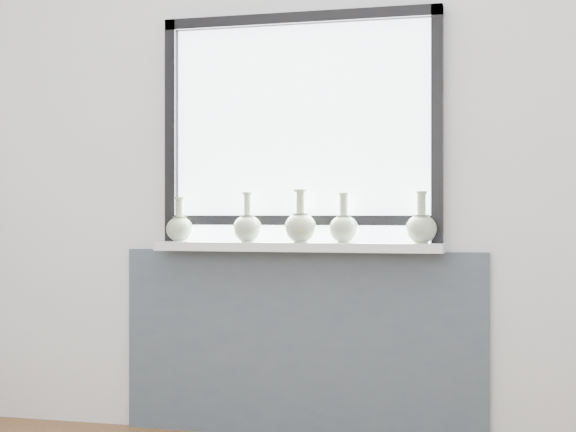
% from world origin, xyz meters
% --- Properties ---
extents(back_wall, '(3.60, 0.02, 2.60)m').
position_xyz_m(back_wall, '(0.00, 1.81, 1.30)').
color(back_wall, silver).
rests_on(back_wall, ground).
extents(apron_panel, '(1.70, 0.03, 0.86)m').
position_xyz_m(apron_panel, '(0.00, 1.78, 0.43)').
color(apron_panel, '#444F5A').
rests_on(apron_panel, ground).
extents(windowsill, '(1.32, 0.18, 0.04)m').
position_xyz_m(windowsill, '(0.00, 1.71, 0.88)').
color(windowsill, silver).
rests_on(windowsill, apron_panel).
extents(window, '(1.30, 0.06, 1.05)m').
position_xyz_m(window, '(0.00, 1.77, 1.44)').
color(window, black).
rests_on(window, windowsill).
extents(vase_a, '(0.13, 0.13, 0.21)m').
position_xyz_m(vase_a, '(-0.56, 1.69, 0.97)').
color(vase_a, '#9EB28E').
rests_on(vase_a, windowsill).
extents(vase_b, '(0.13, 0.13, 0.23)m').
position_xyz_m(vase_b, '(-0.23, 1.70, 0.97)').
color(vase_b, '#9EB28E').
rests_on(vase_b, windowsill).
extents(vase_c, '(0.15, 0.15, 0.24)m').
position_xyz_m(vase_c, '(0.02, 1.69, 0.98)').
color(vase_c, '#9EB28E').
rests_on(vase_c, windowsill).
extents(vase_d, '(0.13, 0.13, 0.22)m').
position_xyz_m(vase_d, '(0.21, 1.72, 0.97)').
color(vase_d, '#9EB28E').
rests_on(vase_d, windowsill).
extents(vase_e, '(0.14, 0.14, 0.23)m').
position_xyz_m(vase_e, '(0.56, 1.70, 0.97)').
color(vase_e, '#9EB28E').
rests_on(vase_e, windowsill).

